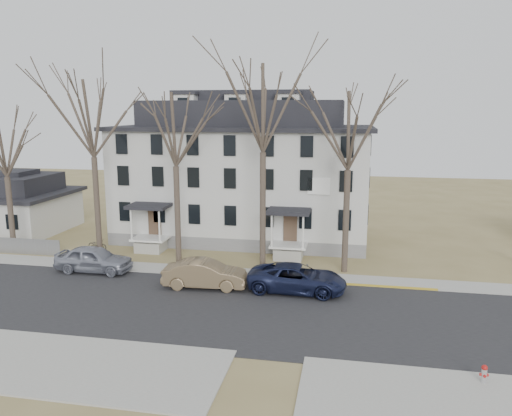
% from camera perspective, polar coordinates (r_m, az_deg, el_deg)
% --- Properties ---
extents(ground, '(120.00, 120.00, 0.00)m').
position_cam_1_polar(ground, '(25.60, -5.41, -13.18)').
color(ground, olive).
rests_on(ground, ground).
extents(main_road, '(120.00, 10.00, 0.04)m').
position_cam_1_polar(main_road, '(27.37, -4.23, -11.50)').
color(main_road, '#27272A').
rests_on(main_road, ground).
extents(far_sidewalk, '(120.00, 2.00, 0.08)m').
position_cam_1_polar(far_sidewalk, '(32.83, -1.52, -7.56)').
color(far_sidewalk, '#A09F97').
rests_on(far_sidewalk, ground).
extents(near_sidewalk_right, '(14.00, 5.00, 0.08)m').
position_cam_1_polar(near_sidewalk_right, '(21.02, 25.55, -20.07)').
color(near_sidewalk_right, '#A09F97').
rests_on(near_sidewalk_right, ground).
extents(yellow_curb, '(14.00, 0.25, 0.06)m').
position_cam_1_polar(yellow_curb, '(31.35, 7.19, -8.57)').
color(yellow_curb, gold).
rests_on(yellow_curb, ground).
extents(boarding_house, '(20.80, 12.36, 12.05)m').
position_cam_1_polar(boarding_house, '(41.57, -1.36, 4.02)').
color(boarding_house, slate).
rests_on(boarding_house, ground).
extents(small_house, '(8.70, 8.70, 5.00)m').
position_cam_1_polar(small_house, '(48.59, -25.61, 0.22)').
color(small_house, beige).
rests_on(small_house, ground).
extents(tree_far_left, '(8.40, 8.40, 13.72)m').
position_cam_1_polar(tree_far_left, '(36.69, -18.31, 10.30)').
color(tree_far_left, '#473B31').
rests_on(tree_far_left, ground).
extents(tree_mid_left, '(7.80, 7.80, 12.74)m').
position_cam_1_polar(tree_mid_left, '(34.23, -9.28, 9.45)').
color(tree_mid_left, '#473B31').
rests_on(tree_mid_left, ground).
extents(tree_center, '(9.00, 9.00, 14.70)m').
position_cam_1_polar(tree_center, '(32.68, 0.81, 12.12)').
color(tree_center, '#473B31').
rests_on(tree_center, ground).
extents(tree_mid_right, '(7.80, 7.80, 12.74)m').
position_cam_1_polar(tree_mid_right, '(32.20, 10.62, 9.31)').
color(tree_mid_right, '#473B31').
rests_on(tree_mid_right, ground).
extents(tree_bungalow, '(6.60, 6.60, 10.78)m').
position_cam_1_polar(tree_bungalow, '(40.59, -26.86, 6.55)').
color(tree_bungalow, '#473B31').
rests_on(tree_bungalow, ground).
extents(car_silver, '(5.05, 2.04, 1.72)m').
position_cam_1_polar(car_silver, '(34.67, -18.04, -5.61)').
color(car_silver, '#9296A6').
rests_on(car_silver, ground).
extents(car_tan, '(5.14, 2.11, 1.66)m').
position_cam_1_polar(car_tan, '(30.31, -5.83, -7.58)').
color(car_tan, brown).
rests_on(car_tan, ground).
extents(car_navy, '(5.85, 2.88, 1.60)m').
position_cam_1_polar(car_navy, '(29.62, 4.72, -8.07)').
color(car_navy, '#161C3A').
rests_on(car_navy, ground).
extents(bicycle_left, '(1.66, 0.79, 0.84)m').
position_cam_1_polar(bicycle_left, '(39.89, -17.68, -4.08)').
color(bicycle_left, black).
rests_on(bicycle_left, ground).
extents(fire_hydrant, '(0.33, 0.31, 0.80)m').
position_cam_1_polar(fire_hydrant, '(22.32, 24.61, -16.90)').
color(fire_hydrant, '#B7B7BA').
rests_on(fire_hydrant, ground).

